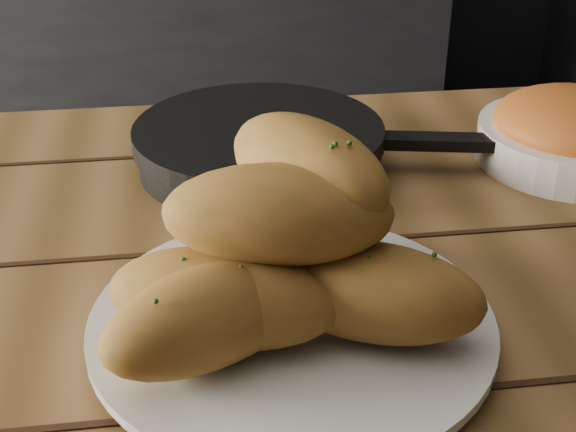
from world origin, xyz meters
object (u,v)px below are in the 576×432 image
Objects in this scene: plate at (292,326)px; bowl at (574,132)px; table at (288,409)px; skillet at (261,145)px; bread_rolls at (278,254)px.

plate is 1.49× the size of bowl.
skillet reaches higher than table.
bowl is at bearing -5.74° from skillet.
skillet is at bearing 86.31° from bread_rolls.
bread_rolls is at bearing -111.37° from table.
table is 0.17m from bread_rolls.
bowl is (0.32, -0.03, 0.01)m from skillet.
skillet is 0.33m from bowl.
skillet reaches higher than plate.
skillet is 1.97× the size of bowl.
plate is at bearing -91.76° from skillet.
bread_rolls is (-0.01, -0.03, 0.17)m from table.
bread_rolls is at bearing -143.07° from bowl.
skillet is (0.02, 0.29, -0.05)m from bread_rolls.
bowl reaches higher than skillet.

